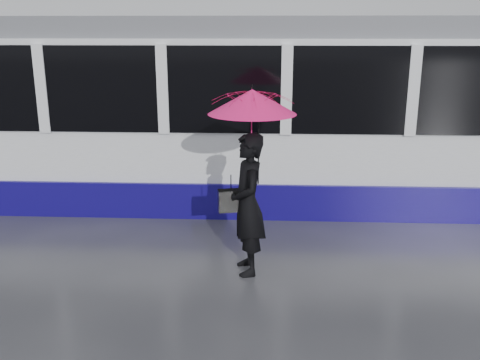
{
  "coord_description": "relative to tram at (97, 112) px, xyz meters",
  "views": [
    {
      "loc": [
        0.52,
        -7.36,
        3.18
      ],
      "look_at": [
        0.16,
        -0.12,
        1.1
      ],
      "focal_mm": 40.0,
      "sensor_mm": 36.0,
      "label": 1
    }
  ],
  "objects": [
    {
      "name": "woman",
      "position": [
        2.96,
        -3.25,
        -0.69
      ],
      "size": [
        0.59,
        0.77,
        1.89
      ],
      "primitive_type": "imported",
      "rotation": [
        0.0,
        0.0,
        -1.36
      ],
      "color": "black",
      "rests_on": "ground"
    },
    {
      "name": "ground",
      "position": [
        2.66,
        -2.5,
        -1.64
      ],
      "size": [
        90.0,
        90.0,
        0.0
      ],
      "primitive_type": "plane",
      "color": "#2A2A2F",
      "rests_on": "ground"
    },
    {
      "name": "tram",
      "position": [
        0.0,
        0.0,
        0.0
      ],
      "size": [
        26.0,
        2.56,
        3.35
      ],
      "color": "white",
      "rests_on": "ground"
    },
    {
      "name": "rails",
      "position": [
        2.66,
        -0.0,
        -1.63
      ],
      "size": [
        34.0,
        1.51,
        0.02
      ],
      "color": "#3F3D38",
      "rests_on": "ground"
    },
    {
      "name": "umbrella",
      "position": [
        3.01,
        -3.25,
        0.44
      ],
      "size": [
        1.32,
        1.32,
        1.28
      ],
      "rotation": [
        0.0,
        0.0,
        0.21
      ],
      "color": "#FF1561",
      "rests_on": "ground"
    },
    {
      "name": "handbag",
      "position": [
        2.74,
        -3.23,
        -0.65
      ],
      "size": [
        0.36,
        0.21,
        0.47
      ],
      "rotation": [
        0.0,
        0.0,
        0.21
      ],
      "color": "black",
      "rests_on": "ground"
    }
  ]
}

